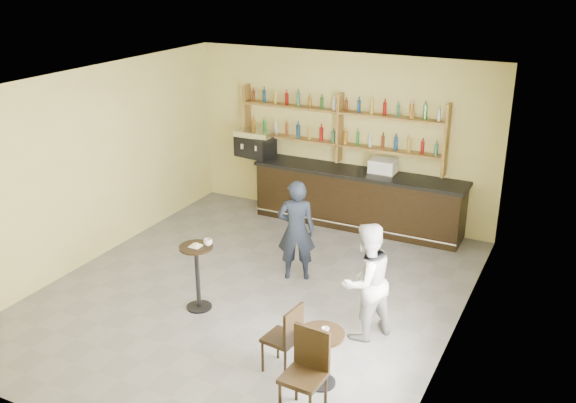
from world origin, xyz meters
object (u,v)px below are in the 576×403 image
at_px(espresso_machine, 255,143).
at_px(patron_second, 366,281).
at_px(man_main, 296,230).
at_px(cafe_table, 321,358).
at_px(pastry_case, 383,167).
at_px(pedestal_table, 198,277).
at_px(bar_counter, 358,199).
at_px(chair_south, 303,376).
at_px(chair_west, 281,337).

height_order(espresso_machine, patron_second, patron_second).
height_order(man_main, cafe_table, man_main).
bearing_deg(pastry_case, man_main, -104.16).
distance_m(pastry_case, pedestal_table, 4.22).
bearing_deg(espresso_machine, bar_counter, 8.73).
relative_size(pedestal_table, chair_south, 0.98).
bearing_deg(pedestal_table, patron_second, 9.28).
distance_m(cafe_table, chair_west, 0.56).
bearing_deg(espresso_machine, chair_west, -48.95).
bearing_deg(espresso_machine, chair_south, -47.53).
bearing_deg(bar_counter, cafe_table, -74.32).
height_order(espresso_machine, pastry_case, espresso_machine).
height_order(pastry_case, chair_west, pastry_case).
relative_size(espresso_machine, pastry_case, 1.50).
xyz_separation_m(pastry_case, patron_second, (0.96, -3.51, -0.42)).
relative_size(pastry_case, man_main, 0.30).
bearing_deg(espresso_machine, pastry_case, 8.73).
distance_m(espresso_machine, pedestal_table, 4.18).
xyz_separation_m(espresso_machine, chair_west, (2.97, -4.70, -0.90)).
height_order(pastry_case, man_main, man_main).
relative_size(man_main, chair_west, 1.79).
distance_m(man_main, chair_south, 3.32).
relative_size(pastry_case, patron_second, 0.30).
height_order(bar_counter, man_main, man_main).
bearing_deg(cafe_table, chair_south, -85.24).
distance_m(espresso_machine, man_main, 3.21).
distance_m(cafe_table, chair_south, 0.62).
height_order(bar_counter, cafe_table, bar_counter).
relative_size(pastry_case, pedestal_table, 0.49).
bearing_deg(espresso_machine, man_main, -40.61).
relative_size(espresso_machine, chair_west, 0.80).
relative_size(man_main, chair_south, 1.61).
bearing_deg(pastry_case, espresso_machine, 179.57).
distance_m(chair_south, patron_second, 1.86).
distance_m(pedestal_table, man_main, 1.75).
distance_m(bar_counter, man_main, 2.42).
height_order(cafe_table, chair_south, chair_south).
xyz_separation_m(cafe_table, chair_south, (0.05, -0.60, 0.16)).
bearing_deg(man_main, bar_counter, -116.82).
relative_size(cafe_table, chair_south, 0.69).
xyz_separation_m(pedestal_table, chair_south, (2.36, -1.44, 0.01)).
distance_m(bar_counter, chair_west, 4.76).
xyz_separation_m(chair_west, chair_south, (0.60, -0.65, 0.05)).
height_order(man_main, patron_second, man_main).
relative_size(cafe_table, chair_west, 0.77).
relative_size(espresso_machine, man_main, 0.45).
relative_size(cafe_table, patron_second, 0.43).
bearing_deg(cafe_table, chair_west, 174.81).
bearing_deg(cafe_table, pedestal_table, 159.93).
distance_m(pedestal_table, chair_west, 1.93).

